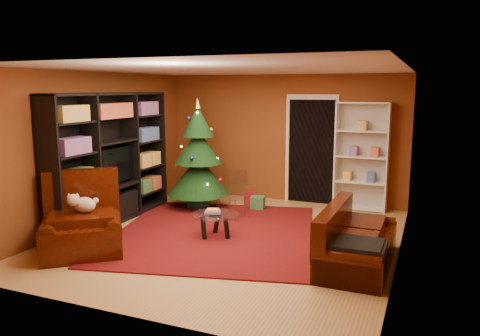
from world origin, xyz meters
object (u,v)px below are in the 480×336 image
at_px(sofa, 359,235).
at_px(coffee_table, 216,226).
at_px(white_bookshelf, 361,157).
at_px(rug, 215,232).
at_px(christmas_tree, 198,155).
at_px(gift_box_green, 258,203).
at_px(acrylic_chair, 232,197).
at_px(gift_box_red, 250,198).
at_px(media_unit, 111,158).
at_px(gift_box_teal, 199,200).
at_px(dog, 85,205).
at_px(armchair, 82,221).

relative_size(sofa, coffee_table, 2.46).
xyz_separation_m(white_bookshelf, coffee_table, (-1.83, -2.66, -0.83)).
bearing_deg(rug, christmas_tree, 125.74).
relative_size(gift_box_green, acrylic_chair, 0.32).
relative_size(rug, white_bookshelf, 1.72).
bearing_deg(christmas_tree, rug, -54.26).
bearing_deg(coffee_table, gift_box_red, 97.43).
bearing_deg(christmas_tree, white_bookshelf, 19.57).
bearing_deg(media_unit, gift_box_green, 39.62).
distance_m(christmas_tree, gift_box_teal, 0.88).
distance_m(rug, sofa, 2.43).
distance_m(rug, acrylic_chair, 0.97).
height_order(media_unit, coffee_table, media_unit).
relative_size(rug, christmas_tree, 1.69).
height_order(gift_box_teal, gift_box_green, gift_box_teal).
bearing_deg(rug, dog, -132.79).
bearing_deg(media_unit, gift_box_red, 49.47).
bearing_deg(acrylic_chair, white_bookshelf, 47.22).
height_order(media_unit, dog, media_unit).
height_order(rug, gift_box_red, gift_box_red).
distance_m(coffee_table, acrylic_chair, 1.13).
xyz_separation_m(gift_box_green, white_bookshelf, (1.82, 0.76, 0.90)).
bearing_deg(sofa, gift_box_red, 45.21).
bearing_deg(rug, gift_box_green, 85.82).
distance_m(media_unit, white_bookshelf, 4.63).
xyz_separation_m(rug, gift_box_teal, (-0.99, 1.35, 0.16)).
xyz_separation_m(gift_box_red, acrylic_chair, (0.10, -1.16, 0.27)).
xyz_separation_m(christmas_tree, acrylic_chair, (0.94, -0.52, -0.65)).
xyz_separation_m(armchair, dog, (0.01, 0.07, 0.22)).
xyz_separation_m(media_unit, dog, (0.60, -1.40, -0.44)).
xyz_separation_m(rug, acrylic_chair, (-0.07, 0.89, 0.38)).
bearing_deg(dog, christmas_tree, 44.85).
distance_m(gift_box_red, dog, 3.74).
relative_size(gift_box_teal, gift_box_red, 1.37).
distance_m(rug, armchair, 2.09).
distance_m(dog, coffee_table, 1.99).
relative_size(media_unit, sofa, 1.59).
bearing_deg(armchair, white_bookshelf, 11.95).
height_order(dog, coffee_table, dog).
height_order(media_unit, sofa, media_unit).
distance_m(gift_box_teal, gift_box_green, 1.16).
bearing_deg(media_unit, white_bookshelf, 32.29).
height_order(rug, acrylic_chair, acrylic_chair).
xyz_separation_m(rug, media_unit, (-1.95, -0.06, 1.11)).
xyz_separation_m(coffee_table, acrylic_chair, (-0.19, 1.10, 0.20)).
bearing_deg(sofa, coffee_table, 83.16).
xyz_separation_m(rug, sofa, (2.35, -0.49, 0.39)).
bearing_deg(acrylic_chair, sofa, -20.24).
height_order(gift_box_teal, coffee_table, coffee_table).
xyz_separation_m(sofa, coffee_table, (-2.23, 0.28, -0.20)).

